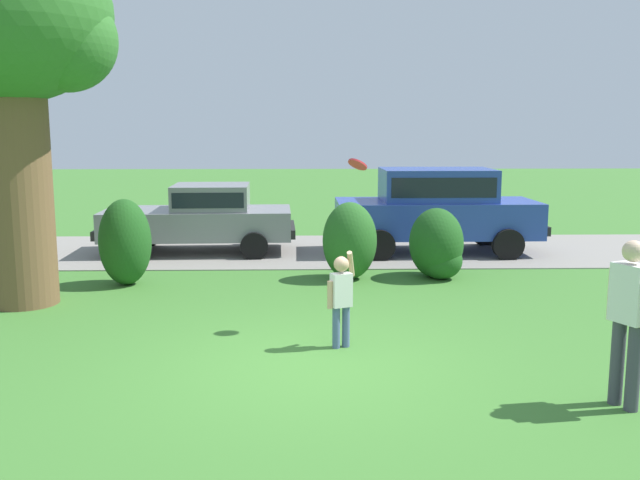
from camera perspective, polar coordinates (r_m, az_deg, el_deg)
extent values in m
plane|color=#3D752D|center=(8.55, -1.12, -10.28)|extent=(80.00, 80.00, 0.00)
cube|color=gray|center=(16.24, -1.23, -0.87)|extent=(28.00, 4.40, 0.02)
cylinder|color=brown|center=(12.13, -23.41, 3.50)|extent=(1.07, 1.07, 3.61)
ellipsoid|color=#33702B|center=(12.21, -24.28, 16.54)|extent=(3.22, 3.22, 2.74)
ellipsoid|color=#33702B|center=(11.86, -20.06, 15.07)|extent=(1.59, 1.59, 1.59)
ellipsoid|color=#1E511C|center=(13.15, -15.60, -0.17)|extent=(0.94, 0.97, 1.57)
ellipsoid|color=#286023|center=(13.16, 2.44, -0.06)|extent=(1.02, 0.99, 1.46)
ellipsoid|color=#1E511C|center=(13.48, 9.45, -0.24)|extent=(1.02, 1.20, 1.34)
ellipsoid|color=#1E511C|center=(13.40, 9.84, -1.64)|extent=(0.80, 0.80, 0.72)
cube|color=gray|center=(16.17, -9.91, 1.36)|extent=(4.26, 1.99, 0.64)
cube|color=gray|center=(16.07, -8.85, 3.49)|extent=(1.74, 1.68, 0.56)
cube|color=black|center=(16.07, -8.85, 3.49)|extent=(1.60, 1.69, 0.34)
cylinder|color=black|center=(15.52, -15.04, -0.57)|extent=(0.61, 0.24, 0.60)
cylinder|color=black|center=(17.34, -13.80, 0.48)|extent=(0.61, 0.24, 0.60)
cylinder|color=black|center=(15.21, -5.38, -0.49)|extent=(0.61, 0.24, 0.60)
cylinder|color=black|center=(17.06, -5.17, 0.57)|extent=(0.61, 0.24, 0.60)
cube|color=black|center=(16.58, -17.26, 0.71)|extent=(0.18, 1.75, 0.20)
cube|color=black|center=(16.09, -2.30, 0.87)|extent=(0.18, 1.75, 0.20)
cube|color=#28429E|center=(16.12, 9.42, 1.77)|extent=(4.52, 1.89, 0.80)
cube|color=#28429E|center=(16.04, 9.49, 4.47)|extent=(2.49, 1.65, 0.72)
cube|color=black|center=(16.04, 9.49, 4.47)|extent=(2.30, 1.67, 0.43)
cylinder|color=black|center=(15.04, 4.86, -0.43)|extent=(0.68, 0.23, 0.68)
cylinder|color=black|center=(16.89, 4.10, 0.64)|extent=(0.68, 0.23, 0.68)
cylinder|color=black|center=(15.62, 15.07, -0.36)|extent=(0.68, 0.23, 0.68)
cylinder|color=black|center=(17.41, 13.28, 0.67)|extent=(0.68, 0.23, 0.68)
cube|color=black|center=(15.85, 1.25, 1.04)|extent=(0.14, 1.75, 0.20)
cube|color=black|center=(16.75, 17.10, 1.08)|extent=(0.14, 1.75, 0.20)
cylinder|color=#4C608C|center=(9.15, 1.33, -7.14)|extent=(0.10, 0.10, 0.55)
cylinder|color=#4C608C|center=(9.21, 2.12, -7.04)|extent=(0.10, 0.10, 0.55)
cube|color=white|center=(9.05, 1.74, -4.09)|extent=(0.30, 0.25, 0.44)
sphere|color=tan|center=(8.98, 1.75, -1.97)|extent=(0.20, 0.20, 0.20)
cylinder|color=tan|center=(9.10, 2.53, -1.96)|extent=(0.14, 0.28, 0.39)
cylinder|color=tan|center=(9.00, 0.82, -4.49)|extent=(0.07, 0.07, 0.36)
cylinder|color=red|center=(9.75, 3.08, 6.17)|extent=(0.31, 0.27, 0.24)
cylinder|color=#1EB7B2|center=(9.75, 3.08, 6.19)|extent=(0.18, 0.15, 0.14)
cylinder|color=#3F3F4C|center=(7.95, 23.06, -9.14)|extent=(0.14, 0.14, 0.90)
cylinder|color=#3F3F4C|center=(7.83, 24.19, -9.49)|extent=(0.14, 0.14, 0.90)
cube|color=white|center=(7.69, 23.98, -4.00)|extent=(0.35, 0.42, 0.60)
sphere|color=beige|center=(7.61, 24.19, -0.84)|extent=(0.22, 0.22, 0.22)
cylinder|color=beige|center=(7.84, 22.71, -4.05)|extent=(0.09, 0.09, 0.55)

